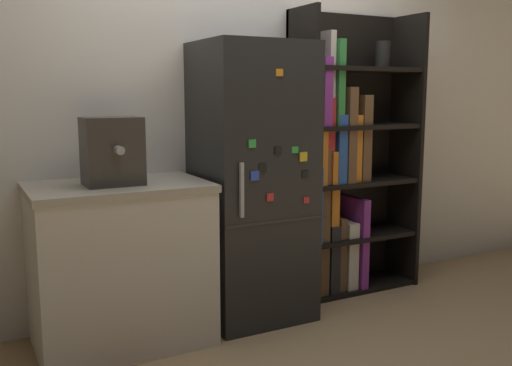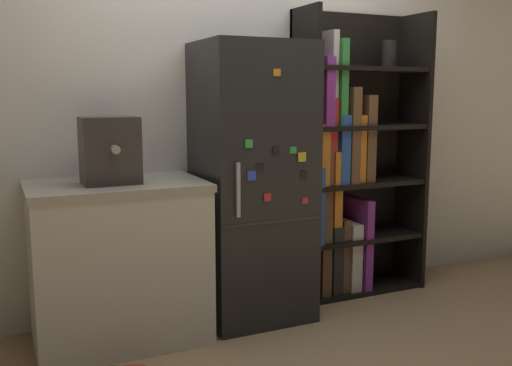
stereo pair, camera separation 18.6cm
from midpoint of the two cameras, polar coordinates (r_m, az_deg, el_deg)
The scene contains 6 objects.
ground_plane at distance 3.53m, azimuth 2.33°, elevation -13.86°, with size 16.00×16.00×0.00m, color tan.
wall_back at distance 3.68m, azimuth -0.94°, elevation 7.90°, with size 8.00×0.05×2.60m.
refrigerator at distance 3.44m, azimuth 1.18°, elevation 0.01°, with size 0.63×0.60×1.66m.
bookshelf at distance 3.93m, azimuth 10.01°, elevation 1.15°, with size 0.91×0.36×1.91m.
kitchen_counter at distance 3.24m, azimuth -11.98°, elevation -7.73°, with size 0.93×0.63×0.89m.
espresso_machine at distance 3.09m, azimuth -12.74°, elevation 3.20°, with size 0.29×0.29×0.35m.
Camera 2 is at (-1.41, -2.93, 1.37)m, focal length 40.00 mm.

